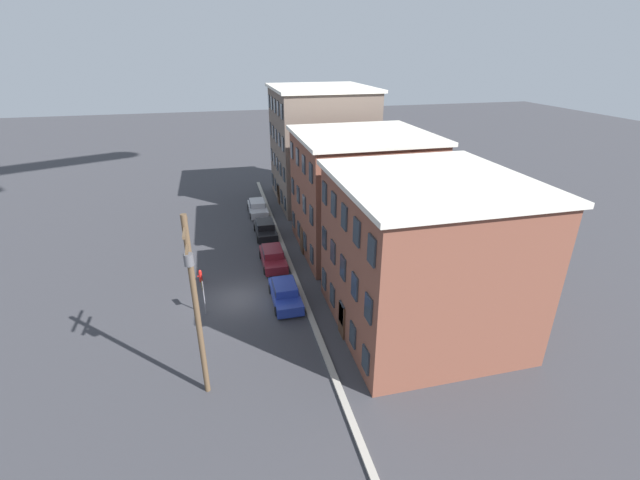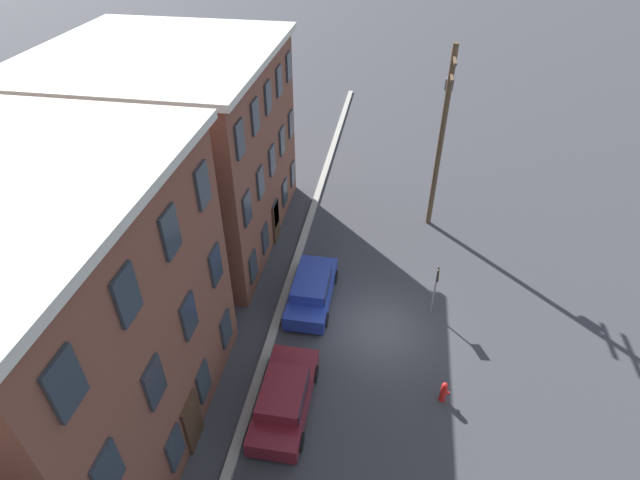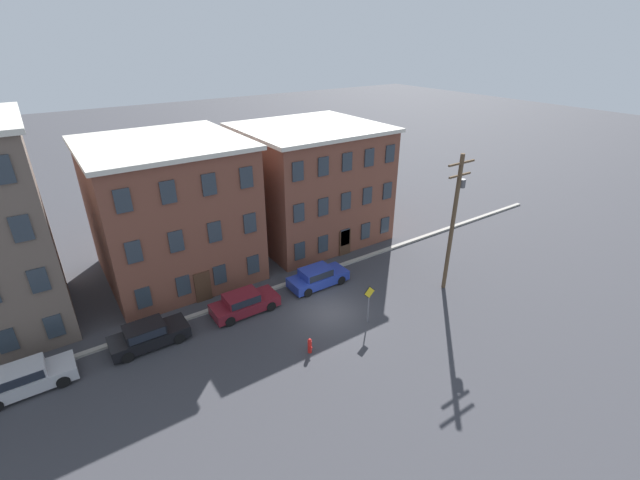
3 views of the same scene
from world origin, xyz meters
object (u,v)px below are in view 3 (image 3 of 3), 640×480
at_px(car_maroon, 244,302).
at_px(car_blue, 317,276).
at_px(car_black, 148,334).
at_px(caution_sign, 369,299).
at_px(utility_pole, 454,217).
at_px(car_silver, 26,378).
at_px(fire_hydrant, 310,346).

bearing_deg(car_maroon, car_blue, 0.33).
distance_m(car_black, caution_sign, 13.33).
distance_m(car_black, car_blue, 11.87).
bearing_deg(utility_pole, car_silver, 168.02).
relative_size(car_blue, utility_pole, 0.45).
bearing_deg(car_maroon, car_silver, 179.67).
bearing_deg(caution_sign, fire_hydrant, -175.57).
distance_m(car_black, fire_hydrant, 9.51).
xyz_separation_m(car_silver, utility_pole, (25.40, -5.39, 4.75)).
distance_m(car_blue, fire_hydrant, 7.28).
bearing_deg(utility_pole, car_maroon, 158.14).
bearing_deg(car_black, caution_sign, -24.62).
bearing_deg(fire_hydrant, utility_pole, 2.10).
relative_size(car_blue, fire_hydrant, 4.58).
xyz_separation_m(car_blue, caution_sign, (0.22, -5.43, 1.00)).
bearing_deg(car_silver, car_maroon, -0.33).
height_order(car_silver, caution_sign, caution_sign).
distance_m(utility_pole, fire_hydrant, 12.88).
relative_size(car_silver, utility_pole, 0.45).
height_order(car_silver, car_black, same).
height_order(car_silver, utility_pole, utility_pole).
bearing_deg(car_blue, fire_hydrant, -127.30).
bearing_deg(utility_pole, car_blue, 144.28).
bearing_deg(car_maroon, fire_hydrant, -76.27).
relative_size(car_black, car_maroon, 1.00).
bearing_deg(fire_hydrant, car_silver, 156.74).
bearing_deg(car_black, car_silver, -179.31).
distance_m(car_silver, fire_hydrant, 14.75).
relative_size(car_black, car_blue, 1.00).
distance_m(car_maroon, fire_hydrant, 5.93).
height_order(car_silver, fire_hydrant, car_silver).
bearing_deg(caution_sign, car_black, 155.38).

